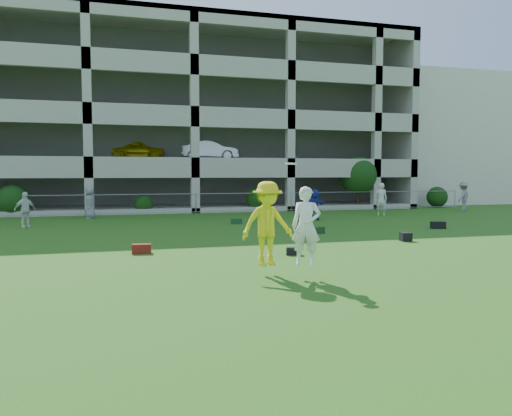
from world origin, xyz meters
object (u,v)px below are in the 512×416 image
object	(u,v)px
bystander_b	(25,210)
crate_d	(406,237)
frisbee_contest	(275,224)
bystander_f	(463,196)
bystander_c	(90,203)
parking_garage	(177,125)
bystander_d	(315,205)
stucco_building	(438,143)
bystander_e	(381,199)

from	to	relation	value
bystander_b	crate_d	size ratio (longest dim) A/B	4.45
frisbee_contest	bystander_f	bearing A→B (deg)	41.78
bystander_b	bystander_c	distance (m)	4.61
bystander_b	parking_garage	distance (m)	17.55
crate_d	parking_garage	size ratio (longest dim) A/B	0.01
bystander_d	frisbee_contest	size ratio (longest dim) A/B	0.66
stucco_building	crate_d	xyz separation A→B (m)	(-17.85, -23.13, -4.85)
stucco_building	bystander_b	world-z (taller)	stucco_building
stucco_building	bystander_f	size ratio (longest dim) A/B	8.68
bystander_c	crate_d	size ratio (longest dim) A/B	4.76
stucco_building	bystander_e	bearing A→B (deg)	-134.56
bystander_e	frisbee_contest	size ratio (longest dim) A/B	0.77
stucco_building	frisbee_contest	bearing A→B (deg)	-131.18
stucco_building	frisbee_contest	world-z (taller)	stucco_building
frisbee_contest	stucco_building	bearing A→B (deg)	48.82
bystander_e	crate_d	xyz separation A→B (m)	(-4.53, -9.60, -0.77)
bystander_e	bystander_f	size ratio (longest dim) A/B	0.99
bystander_c	bystander_d	xyz separation A→B (m)	(10.92, -4.16, -0.05)
bystander_c	frisbee_contest	size ratio (longest dim) A/B	0.70
bystander_e	parking_garage	bearing A→B (deg)	-22.68
parking_garage	crate_d	bearing A→B (deg)	-77.28
stucco_building	parking_garage	size ratio (longest dim) A/B	0.53
bystander_e	bystander_f	xyz separation A→B (m)	(6.60, 1.51, 0.01)
stucco_building	parking_garage	bearing A→B (deg)	-179.25
bystander_b	bystander_e	xyz separation A→B (m)	(18.07, 1.28, 0.14)
bystander_b	bystander_c	world-z (taller)	bystander_c
bystander_f	crate_d	xyz separation A→B (m)	(-11.13, -11.11, -0.77)
parking_garage	stucco_building	bearing A→B (deg)	0.75
bystander_e	frisbee_contest	distance (m)	17.64
frisbee_contest	parking_garage	size ratio (longest dim) A/B	0.08
bystander_c	bystander_e	size ratio (longest dim) A/B	0.91
bystander_b	crate_d	bearing A→B (deg)	-62.41
bystander_d	bystander_f	size ratio (longest dim) A/B	0.85
bystander_c	frisbee_contest	distance (m)	17.26
bystander_c	bystander_d	size ratio (longest dim) A/B	1.07
stucco_building	bystander_d	bearing A→B (deg)	-139.95
bystander_e	crate_d	world-z (taller)	bystander_e
bystander_d	frisbee_contest	world-z (taller)	frisbee_contest
bystander_d	bystander_f	bearing A→B (deg)	178.69
stucco_building	bystander_b	xyz separation A→B (m)	(-31.39, -14.80, -4.22)
bystander_b	bystander_f	size ratio (longest dim) A/B	0.85
parking_garage	bystander_f	bearing A→B (deg)	-35.74
bystander_b	parking_garage	xyz separation A→B (m)	(8.38, 14.50, 5.24)
bystander_b	crate_d	world-z (taller)	bystander_b
stucco_building	bystander_c	world-z (taller)	stucco_building
stucco_building	bystander_d	size ratio (longest dim) A/B	10.24
bystander_b	bystander_f	xyz separation A→B (m)	(24.67, 2.79, 0.14)
bystander_c	bystander_f	bearing A→B (deg)	81.31
bystander_f	bystander_c	bearing A→B (deg)	-33.46
stucco_building	bystander_f	distance (m)	14.36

